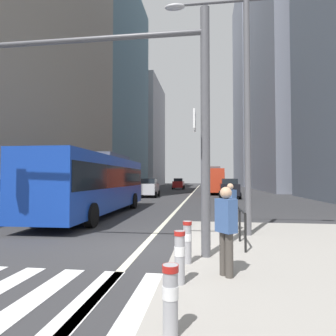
{
  "coord_description": "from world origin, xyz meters",
  "views": [
    {
      "loc": [
        1.84,
        -8.39,
        2.0
      ],
      "look_at": [
        -4.6,
        39.91,
        3.7
      ],
      "focal_mm": 30.73,
      "sensor_mm": 36.0,
      "label": 1
    }
  ],
  "objects_px": {
    "pedestrian_waiting": "(226,226)",
    "city_bus_blue_oncoming": "(96,181)",
    "car_oncoming_mid": "(149,188)",
    "bollard_front": "(170,297)",
    "traffic_signal_gantry": "(106,92)",
    "car_receding_far": "(229,188)",
    "bollard_left": "(180,254)",
    "city_bus_red_distant": "(210,179)",
    "car_oncoming_far": "(179,184)",
    "bollard_right": "(187,240)",
    "car_receding_near": "(216,184)",
    "street_lamp_post": "(247,79)",
    "pedestrian_walking": "(230,205)",
    "city_bus_red_receding": "(212,179)"
  },
  "relations": [
    {
      "from": "city_bus_blue_oncoming",
      "to": "pedestrian_walking",
      "type": "relative_size",
      "value": 6.96
    },
    {
      "from": "bollard_left",
      "to": "pedestrian_walking",
      "type": "height_order",
      "value": "pedestrian_walking"
    },
    {
      "from": "city_bus_blue_oncoming",
      "to": "city_bus_red_distant",
      "type": "xyz_separation_m",
      "value": [
        6.75,
        47.57,
        -0.0
      ]
    },
    {
      "from": "street_lamp_post",
      "to": "city_bus_red_distant",
      "type": "bearing_deg",
      "value": 90.51
    },
    {
      "from": "pedestrian_waiting",
      "to": "city_bus_blue_oncoming",
      "type": "bearing_deg",
      "value": 124.02
    },
    {
      "from": "traffic_signal_gantry",
      "to": "pedestrian_waiting",
      "type": "bearing_deg",
      "value": -24.64
    },
    {
      "from": "city_bus_red_receding",
      "to": "car_oncoming_mid",
      "type": "distance_m",
      "value": 11.05
    },
    {
      "from": "city_bus_red_distant",
      "to": "car_receding_far",
      "type": "relative_size",
      "value": 2.43
    },
    {
      "from": "car_oncoming_far",
      "to": "bollard_right",
      "type": "distance_m",
      "value": 45.23
    },
    {
      "from": "bollard_right",
      "to": "pedestrian_waiting",
      "type": "distance_m",
      "value": 1.15
    },
    {
      "from": "city_bus_red_distant",
      "to": "traffic_signal_gantry",
      "type": "height_order",
      "value": "traffic_signal_gantry"
    },
    {
      "from": "city_bus_red_distant",
      "to": "traffic_signal_gantry",
      "type": "relative_size",
      "value": 1.5
    },
    {
      "from": "bollard_left",
      "to": "pedestrian_walking",
      "type": "distance_m",
      "value": 5.38
    },
    {
      "from": "car_oncoming_mid",
      "to": "bollard_front",
      "type": "xyz_separation_m",
      "value": [
        5.6,
        -26.41,
        -0.37
      ]
    },
    {
      "from": "street_lamp_post",
      "to": "bollard_left",
      "type": "xyz_separation_m",
      "value": [
        -1.82,
        -4.58,
        -4.62
      ]
    },
    {
      "from": "traffic_signal_gantry",
      "to": "car_oncoming_mid",
      "type": "bearing_deg",
      "value": 98.76
    },
    {
      "from": "car_oncoming_far",
      "to": "pedestrian_walking",
      "type": "distance_m",
      "value": 41.44
    },
    {
      "from": "bollard_right",
      "to": "pedestrian_waiting",
      "type": "relative_size",
      "value": 0.54
    },
    {
      "from": "car_oncoming_mid",
      "to": "bollard_right",
      "type": "relative_size",
      "value": 4.55
    },
    {
      "from": "city_bus_red_receding",
      "to": "traffic_signal_gantry",
      "type": "distance_m",
      "value": 31.82
    },
    {
      "from": "city_bus_blue_oncoming",
      "to": "bollard_left",
      "type": "xyz_separation_m",
      "value": [
        5.4,
        -9.75,
        -1.18
      ]
    },
    {
      "from": "city_bus_red_distant",
      "to": "bollard_front",
      "type": "distance_m",
      "value": 59.03
    },
    {
      "from": "car_receding_near",
      "to": "car_receding_far",
      "type": "relative_size",
      "value": 1.04
    },
    {
      "from": "city_bus_red_receding",
      "to": "pedestrian_waiting",
      "type": "xyz_separation_m",
      "value": [
        -0.41,
        -32.88,
        -0.75
      ]
    },
    {
      "from": "car_receding_far",
      "to": "bollard_left",
      "type": "height_order",
      "value": "car_receding_far"
    },
    {
      "from": "bollard_front",
      "to": "pedestrian_waiting",
      "type": "height_order",
      "value": "pedestrian_waiting"
    },
    {
      "from": "city_bus_blue_oncoming",
      "to": "car_receding_near",
      "type": "height_order",
      "value": "city_bus_blue_oncoming"
    },
    {
      "from": "car_receding_near",
      "to": "street_lamp_post",
      "type": "bearing_deg",
      "value": -90.5
    },
    {
      "from": "pedestrian_waiting",
      "to": "bollard_left",
      "type": "bearing_deg",
      "value": -149.04
    },
    {
      "from": "city_bus_red_distant",
      "to": "street_lamp_post",
      "type": "xyz_separation_m",
      "value": [
        0.47,
        -52.74,
        3.45
      ]
    },
    {
      "from": "car_oncoming_far",
      "to": "car_oncoming_mid",
      "type": "bearing_deg",
      "value": -92.88
    },
    {
      "from": "pedestrian_waiting",
      "to": "car_oncoming_mid",
      "type": "bearing_deg",
      "value": 104.79
    },
    {
      "from": "car_receding_near",
      "to": "pedestrian_walking",
      "type": "height_order",
      "value": "car_receding_near"
    },
    {
      "from": "city_bus_red_distant",
      "to": "pedestrian_walking",
      "type": "relative_size",
      "value": 6.56
    },
    {
      "from": "city_bus_red_receding",
      "to": "pedestrian_walking",
      "type": "height_order",
      "value": "city_bus_red_receding"
    },
    {
      "from": "car_oncoming_far",
      "to": "pedestrian_waiting",
      "type": "bearing_deg",
      "value": -83.38
    },
    {
      "from": "car_oncoming_far",
      "to": "pedestrian_waiting",
      "type": "distance_m",
      "value": 46.04
    },
    {
      "from": "car_oncoming_far",
      "to": "street_lamp_post",
      "type": "distance_m",
      "value": 42.35
    },
    {
      "from": "car_receding_near",
      "to": "bollard_front",
      "type": "xyz_separation_m",
      "value": [
        -2.13,
        -47.18,
        -0.38
      ]
    },
    {
      "from": "city_bus_red_distant",
      "to": "car_oncoming_far",
      "type": "relative_size",
      "value": 2.67
    },
    {
      "from": "car_oncoming_far",
      "to": "bollard_left",
      "type": "relative_size",
      "value": 4.45
    },
    {
      "from": "car_receding_near",
      "to": "car_oncoming_far",
      "type": "relative_size",
      "value": 1.14
    },
    {
      "from": "city_bus_red_receding",
      "to": "bollard_front",
      "type": "xyz_separation_m",
      "value": [
        -1.2,
        -35.07,
        -1.22
      ]
    },
    {
      "from": "car_receding_far",
      "to": "bollard_left",
      "type": "xyz_separation_m",
      "value": [
        -2.75,
        -24.25,
        -0.33
      ]
    },
    {
      "from": "street_lamp_post",
      "to": "bollard_front",
      "type": "height_order",
      "value": "street_lamp_post"
    },
    {
      "from": "car_oncoming_mid",
      "to": "bollard_left",
      "type": "relative_size",
      "value": 4.49
    },
    {
      "from": "traffic_signal_gantry",
      "to": "bollard_front",
      "type": "relative_size",
      "value": 8.75
    },
    {
      "from": "traffic_signal_gantry",
      "to": "bollard_right",
      "type": "bearing_deg",
      "value": -15.66
    },
    {
      "from": "city_bus_blue_oncoming",
      "to": "car_receding_far",
      "type": "relative_size",
      "value": 2.58
    },
    {
      "from": "car_receding_far",
      "to": "car_receding_near",
      "type": "bearing_deg",
      "value": 91.56
    }
  ]
}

